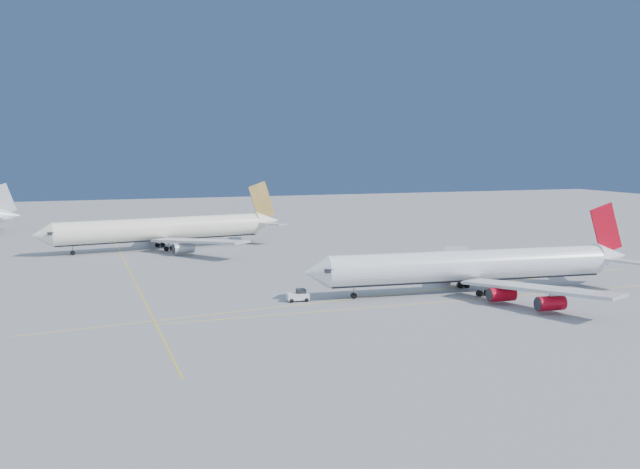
# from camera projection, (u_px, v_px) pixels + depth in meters

# --- Properties ---
(ground) EXTENTS (500.00, 500.00, 0.00)m
(ground) POSITION_uv_depth(u_px,v_px,m) (370.00, 289.00, 130.20)
(ground) COLOR slate
(ground) RESTS_ON ground
(taxiway_lines) EXTENTS (118.86, 140.00, 0.02)m
(taxiway_lines) POSITION_uv_depth(u_px,v_px,m) (283.00, 288.00, 131.31)
(taxiway_lines) COLOR yellow
(taxiway_lines) RESTS_ON ground
(airliner_virgin) EXTENTS (63.10, 56.51, 15.56)m
(airliner_virgin) POSITION_uv_depth(u_px,v_px,m) (476.00, 266.00, 127.16)
(airliner_virgin) COLOR white
(airliner_virgin) RESTS_ON ground
(airliner_etihad) EXTENTS (63.89, 58.44, 16.71)m
(airliner_etihad) POSITION_uv_depth(u_px,v_px,m) (166.00, 229.00, 181.45)
(airliner_etihad) COLOR white
(airliner_etihad) RESTS_ON ground
(pushback_tug) EXTENTS (3.79, 2.47, 2.06)m
(pushback_tug) POSITION_uv_depth(u_px,v_px,m) (298.00, 296.00, 119.79)
(pushback_tug) COLOR white
(pushback_tug) RESTS_ON ground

